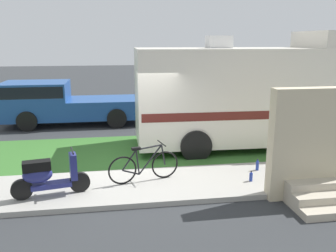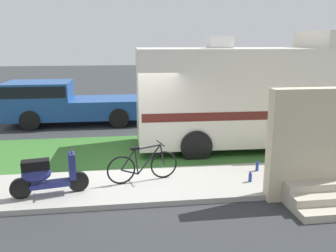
% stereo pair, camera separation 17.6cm
% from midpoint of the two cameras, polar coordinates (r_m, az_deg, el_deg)
% --- Properties ---
extents(ground_plane, '(80.00, 80.00, 0.00)m').
position_cam_midpoint_polar(ground_plane, '(9.50, -4.86, -7.07)').
color(ground_plane, '#2D3033').
extents(sidewalk, '(24.00, 2.00, 0.12)m').
position_cam_midpoint_polar(sidewalk, '(8.37, -4.42, -9.57)').
color(sidewalk, '#9E9B93').
rests_on(sidewalk, ground).
extents(grass_strip, '(24.00, 3.40, 0.08)m').
position_cam_midpoint_polar(grass_strip, '(10.91, -5.29, -4.10)').
color(grass_strip, '#336628').
rests_on(grass_strip, ground).
extents(motorhome_rv, '(7.12, 2.61, 3.61)m').
position_cam_midpoint_polar(motorhome_rv, '(11.41, 14.16, 5.00)').
color(motorhome_rv, silver).
rests_on(motorhome_rv, ground).
extents(scooter, '(1.60, 0.59, 0.97)m').
position_cam_midpoint_polar(scooter, '(7.99, -18.27, -7.40)').
color(scooter, black).
rests_on(scooter, ground).
extents(bicycle, '(1.67, 0.57, 0.89)m').
position_cam_midpoint_polar(bicycle, '(8.37, -3.41, -6.33)').
color(bicycle, black).
rests_on(bicycle, ground).
extents(pickup_truck_near, '(5.57, 2.13, 1.73)m').
position_cam_midpoint_polar(pickup_truck_near, '(14.98, -16.07, 3.82)').
color(pickup_truck_near, '#1E478C').
rests_on(pickup_truck_near, ground).
extents(porch_steps, '(2.00, 1.26, 2.40)m').
position_cam_midpoint_polar(porch_steps, '(8.13, 23.13, -4.56)').
color(porch_steps, '#B2A893').
rests_on(porch_steps, ground).
extents(bottle_green, '(0.08, 0.08, 0.25)m').
position_cam_midpoint_polar(bottle_green, '(8.64, 13.57, -7.99)').
color(bottle_green, navy).
rests_on(bottle_green, ground).
extents(bottle_spare, '(0.08, 0.08, 0.30)m').
position_cam_midpoint_polar(bottle_spare, '(9.36, 14.59, -6.20)').
color(bottle_spare, navy).
rests_on(bottle_spare, ground).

